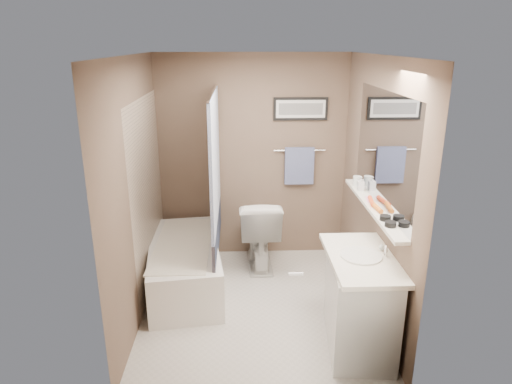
{
  "coord_description": "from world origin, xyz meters",
  "views": [
    {
      "loc": [
        -0.16,
        -3.95,
        2.51
      ],
      "look_at": [
        0.0,
        0.15,
        1.15
      ],
      "focal_mm": 32.0,
      "sensor_mm": 36.0,
      "label": 1
    }
  ],
  "objects_px": {
    "hair_brush_front": "(377,207)",
    "bathtub": "(184,266)",
    "candle_bowl_near": "(390,224)",
    "glass_jar": "(357,181)",
    "toilet": "(259,231)",
    "hair_brush_back": "(371,201)",
    "candle_bowl_far": "(385,218)",
    "soap_bottle": "(361,183)",
    "vanity": "(360,303)"
  },
  "relations": [
    {
      "from": "glass_jar",
      "to": "hair_brush_back",
      "type": "bearing_deg",
      "value": -90.0
    },
    {
      "from": "vanity",
      "to": "candle_bowl_far",
      "type": "distance_m",
      "value": 0.76
    },
    {
      "from": "glass_jar",
      "to": "candle_bowl_far",
      "type": "bearing_deg",
      "value": -90.0
    },
    {
      "from": "candle_bowl_far",
      "to": "vanity",
      "type": "bearing_deg",
      "value": -151.52
    },
    {
      "from": "hair_brush_front",
      "to": "hair_brush_back",
      "type": "distance_m",
      "value": 0.16
    },
    {
      "from": "glass_jar",
      "to": "hair_brush_front",
      "type": "bearing_deg",
      "value": -90.0
    },
    {
      "from": "toilet",
      "to": "hair_brush_front",
      "type": "relative_size",
      "value": 3.79
    },
    {
      "from": "vanity",
      "to": "hair_brush_back",
      "type": "relative_size",
      "value": 4.09
    },
    {
      "from": "toilet",
      "to": "candle_bowl_near",
      "type": "xyz_separation_m",
      "value": [
        0.97,
        -1.56,
        0.72
      ]
    },
    {
      "from": "bathtub",
      "to": "candle_bowl_near",
      "type": "xyz_separation_m",
      "value": [
        1.79,
        -1.06,
        0.89
      ]
    },
    {
      "from": "hair_brush_front",
      "to": "glass_jar",
      "type": "xyz_separation_m",
      "value": [
        0.0,
        0.69,
        0.03
      ]
    },
    {
      "from": "toilet",
      "to": "candle_bowl_far",
      "type": "xyz_separation_m",
      "value": [
        0.97,
        -1.43,
        0.72
      ]
    },
    {
      "from": "candle_bowl_far",
      "to": "hair_brush_back",
      "type": "bearing_deg",
      "value": 90.0
    },
    {
      "from": "bathtub",
      "to": "candle_bowl_near",
      "type": "distance_m",
      "value": 2.26
    },
    {
      "from": "vanity",
      "to": "candle_bowl_near",
      "type": "bearing_deg",
      "value": -3.87
    },
    {
      "from": "vanity",
      "to": "candle_bowl_far",
      "type": "bearing_deg",
      "value": 34.14
    },
    {
      "from": "toilet",
      "to": "hair_brush_back",
      "type": "xyz_separation_m",
      "value": [
        0.97,
        -1.02,
        0.72
      ]
    },
    {
      "from": "hair_brush_front",
      "to": "bathtub",
      "type": "bearing_deg",
      "value": 159.19
    },
    {
      "from": "candle_bowl_near",
      "to": "soap_bottle",
      "type": "distance_m",
      "value": 0.92
    },
    {
      "from": "vanity",
      "to": "candle_bowl_far",
      "type": "relative_size",
      "value": 10.0
    },
    {
      "from": "candle_bowl_far",
      "to": "glass_jar",
      "type": "bearing_deg",
      "value": 90.0
    },
    {
      "from": "bathtub",
      "to": "hair_brush_back",
      "type": "bearing_deg",
      "value": -23.81
    },
    {
      "from": "candle_bowl_near",
      "to": "glass_jar",
      "type": "relative_size",
      "value": 0.9
    },
    {
      "from": "bathtub",
      "to": "hair_brush_front",
      "type": "distance_m",
      "value": 2.11
    },
    {
      "from": "glass_jar",
      "to": "soap_bottle",
      "type": "distance_m",
      "value": 0.15
    },
    {
      "from": "hair_brush_back",
      "to": "vanity",
      "type": "bearing_deg",
      "value": -110.02
    },
    {
      "from": "candle_bowl_far",
      "to": "hair_brush_front",
      "type": "bearing_deg",
      "value": 90.0
    },
    {
      "from": "toilet",
      "to": "bathtub",
      "type": "bearing_deg",
      "value": 29.97
    },
    {
      "from": "hair_brush_front",
      "to": "vanity",
      "type": "bearing_deg",
      "value": -117.93
    },
    {
      "from": "hair_brush_back",
      "to": "hair_brush_front",
      "type": "bearing_deg",
      "value": -90.0
    },
    {
      "from": "candle_bowl_far",
      "to": "hair_brush_back",
      "type": "distance_m",
      "value": 0.41
    },
    {
      "from": "bathtub",
      "to": "vanity",
      "type": "distance_m",
      "value": 1.91
    },
    {
      "from": "hair_brush_back",
      "to": "candle_bowl_near",
      "type": "bearing_deg",
      "value": -90.0
    },
    {
      "from": "candle_bowl_near",
      "to": "toilet",
      "type": "bearing_deg",
      "value": 121.96
    },
    {
      "from": "toilet",
      "to": "hair_brush_back",
      "type": "height_order",
      "value": "hair_brush_back"
    },
    {
      "from": "candle_bowl_far",
      "to": "hair_brush_front",
      "type": "xyz_separation_m",
      "value": [
        0.0,
        0.25,
        0.0
      ]
    },
    {
      "from": "candle_bowl_near",
      "to": "glass_jar",
      "type": "bearing_deg",
      "value": 90.0
    },
    {
      "from": "bathtub",
      "to": "hair_brush_back",
      "type": "height_order",
      "value": "hair_brush_back"
    },
    {
      "from": "bathtub",
      "to": "vanity",
      "type": "height_order",
      "value": "vanity"
    },
    {
      "from": "soap_bottle",
      "to": "candle_bowl_near",
      "type": "bearing_deg",
      "value": -90.0
    },
    {
      "from": "bathtub",
      "to": "glass_jar",
      "type": "relative_size",
      "value": 15.0
    },
    {
      "from": "bathtub",
      "to": "glass_jar",
      "type": "height_order",
      "value": "glass_jar"
    },
    {
      "from": "bathtub",
      "to": "soap_bottle",
      "type": "height_order",
      "value": "soap_bottle"
    },
    {
      "from": "vanity",
      "to": "hair_brush_front",
      "type": "xyz_separation_m",
      "value": [
        0.19,
        0.35,
        0.74
      ]
    },
    {
      "from": "bathtub",
      "to": "toilet",
      "type": "xyz_separation_m",
      "value": [
        0.81,
        0.5,
        0.17
      ]
    },
    {
      "from": "vanity",
      "to": "candle_bowl_near",
      "type": "height_order",
      "value": "candle_bowl_near"
    },
    {
      "from": "bathtub",
      "to": "hair_brush_front",
      "type": "relative_size",
      "value": 6.82
    },
    {
      "from": "bathtub",
      "to": "soap_bottle",
      "type": "bearing_deg",
      "value": -11.94
    },
    {
      "from": "vanity",
      "to": "hair_brush_back",
      "type": "xyz_separation_m",
      "value": [
        0.19,
        0.51,
        0.74
      ]
    },
    {
      "from": "toilet",
      "to": "vanity",
      "type": "xyz_separation_m",
      "value": [
        0.79,
        -1.53,
        -0.02
      ]
    }
  ]
}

